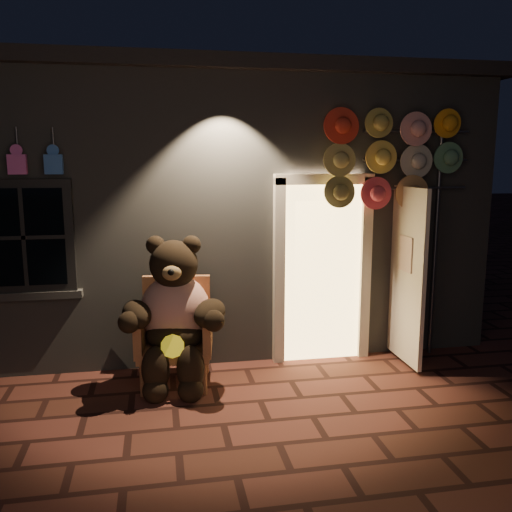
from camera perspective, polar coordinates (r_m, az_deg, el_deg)
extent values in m
plane|color=brown|center=(5.10, -3.43, -17.29)|extent=(60.00, 60.00, 0.00)
cube|color=slate|center=(8.55, -6.86, 5.36)|extent=(7.00, 5.00, 3.30)
cube|color=black|center=(8.58, -7.11, 16.95)|extent=(7.30, 5.30, 0.16)
cube|color=black|center=(6.17, -23.16, 1.86)|extent=(1.00, 0.10, 1.20)
cube|color=black|center=(6.14, -23.22, 1.83)|extent=(0.82, 0.06, 1.02)
cube|color=slate|center=(6.28, -22.77, -3.83)|extent=(1.10, 0.14, 0.08)
cube|color=#E9BB69|center=(6.40, 6.89, -1.65)|extent=(0.92, 0.10, 2.10)
cube|color=beige|center=(6.23, 2.43, -1.91)|extent=(0.12, 0.12, 2.20)
cube|color=beige|center=(6.54, 11.36, -1.54)|extent=(0.12, 0.12, 2.20)
cube|color=beige|center=(6.23, 7.21, 8.04)|extent=(1.16, 0.12, 0.12)
cube|color=beige|center=(6.39, 15.65, -1.99)|extent=(0.05, 0.80, 2.00)
cube|color=#D457A9|center=(6.04, -23.83, 8.81)|extent=(0.18, 0.07, 0.20)
cylinder|color=#59595E|center=(6.10, -23.87, 11.17)|extent=(0.02, 0.02, 0.25)
cube|color=#3364B4|center=(5.97, -20.52, 9.03)|extent=(0.18, 0.07, 0.20)
cylinder|color=#59595E|center=(6.03, -20.57, 11.41)|extent=(0.02, 0.02, 0.25)
cube|color=#9F613D|center=(5.83, -8.48, -9.69)|extent=(0.80, 0.76, 0.10)
cube|color=#9F613D|center=(6.02, -8.32, -5.45)|extent=(0.73, 0.17, 0.72)
cube|color=#9F613D|center=(5.79, -11.95, -7.80)|extent=(0.16, 0.63, 0.41)
cube|color=#9F613D|center=(5.72, -5.12, -7.81)|extent=(0.16, 0.63, 0.41)
cylinder|color=#9F613D|center=(5.68, -11.88, -12.71)|extent=(0.05, 0.05, 0.33)
cylinder|color=#9F613D|center=(5.62, -5.45, -12.78)|extent=(0.05, 0.05, 0.33)
cylinder|color=#9F613D|center=(6.21, -11.10, -10.65)|extent=(0.05, 0.05, 0.33)
cylinder|color=#9F613D|center=(6.16, -5.27, -10.68)|extent=(0.05, 0.05, 0.33)
ellipsoid|color=#B83313|center=(5.76, -8.48, -5.69)|extent=(0.80, 0.67, 0.77)
ellipsoid|color=black|center=(5.74, -8.49, -8.10)|extent=(0.66, 0.58, 0.36)
sphere|color=black|center=(5.59, -8.66, -0.85)|extent=(0.55, 0.55, 0.49)
sphere|color=black|center=(5.61, -10.54, 1.13)|extent=(0.19, 0.19, 0.19)
sphere|color=black|center=(5.58, -6.81, 1.18)|extent=(0.19, 0.19, 0.19)
ellipsoid|color=olive|center=(5.38, -8.86, -1.76)|extent=(0.21, 0.16, 0.15)
ellipsoid|color=black|center=(5.57, -12.46, -6.03)|extent=(0.39, 0.55, 0.28)
ellipsoid|color=black|center=(5.50, -4.88, -6.02)|extent=(0.48, 0.58, 0.28)
ellipsoid|color=black|center=(5.55, -10.52, -11.66)|extent=(0.28, 0.28, 0.48)
ellipsoid|color=black|center=(5.52, -6.90, -11.69)|extent=(0.28, 0.28, 0.48)
sphere|color=black|center=(5.56, -10.54, -13.76)|extent=(0.26, 0.26, 0.26)
sphere|color=black|center=(5.53, -6.89, -13.80)|extent=(0.26, 0.26, 0.26)
cylinder|color=yellow|center=(5.45, -8.78, -9.37)|extent=(0.25, 0.12, 0.23)
cylinder|color=#59595E|center=(6.78, 18.40, 1.88)|extent=(0.04, 0.04, 2.87)
cylinder|color=#59595E|center=(6.56, 16.59, 12.45)|extent=(1.28, 0.03, 0.03)
cylinder|color=#59595E|center=(6.56, 16.45, 9.66)|extent=(1.28, 0.03, 0.03)
cylinder|color=#59595E|center=(6.56, 16.31, 6.88)|extent=(1.28, 0.03, 0.03)
cylinder|color=red|center=(6.16, 9.11, 13.41)|extent=(0.36, 0.11, 0.37)
cylinder|color=#B8A547|center=(6.28, 12.97, 13.22)|extent=(0.36, 0.11, 0.37)
cylinder|color=pink|center=(6.43, 16.65, 12.98)|extent=(0.36, 0.11, 0.37)
cylinder|color=#FF9F1C|center=(6.69, 19.75, 12.68)|extent=(0.36, 0.11, 0.37)
cylinder|color=tan|center=(6.12, 9.11, 9.94)|extent=(0.36, 0.11, 0.37)
cylinder|color=#FFD450|center=(6.24, 12.94, 9.81)|extent=(0.36, 0.11, 0.37)
cylinder|color=beige|center=(6.48, 16.24, 9.67)|extent=(0.36, 0.11, 0.37)
cylinder|color=#5B956B|center=(6.65, 19.69, 9.49)|extent=(0.36, 0.11, 0.37)
cylinder|color=#9B8E48|center=(6.10, 9.10, 6.44)|extent=(0.36, 0.11, 0.37)
cylinder|color=#DC4155|center=(6.31, 12.59, 6.44)|extent=(0.36, 0.11, 0.37)
cylinder|color=tan|center=(6.46, 16.20, 6.36)|extent=(0.36, 0.11, 0.37)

